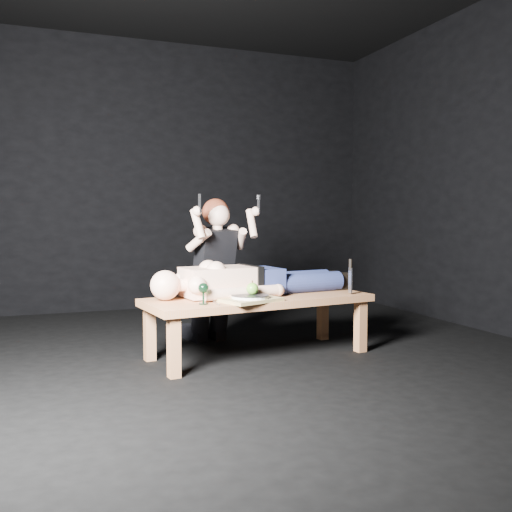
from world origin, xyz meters
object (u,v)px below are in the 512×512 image
Objects in this scene: kneeling_woman at (211,269)px; carving_knife at (350,277)px; goblet at (203,294)px; table at (258,326)px; serving_tray at (250,300)px; lying_man at (257,277)px.

carving_knife is at bearing -52.04° from kneeling_woman.
goblet is 0.54× the size of carving_knife.
goblet is (-0.49, -0.22, 0.30)m from table.
goblet is (-0.34, -0.01, 0.06)m from serving_tray.
table is 11.50× the size of goblet.
carving_knife reaches higher than goblet.
serving_tray is 1.46× the size of carving_knife.
kneeling_woman reaches higher than table.
kneeling_woman is 1.16m from carving_knife.
serving_tray is 0.35m from goblet.
kneeling_woman is 0.82m from serving_tray.
table is at bearing 161.51° from carving_knife.
lying_man is 11.89× the size of goblet.
lying_man is at bearing 33.40° from goblet.
serving_tray is at bearing -131.84° from table.
kneeling_woman is 0.87m from goblet.
kneeling_woman is 4.51× the size of carving_knife.
carving_knife is (0.70, -0.14, 0.36)m from table.
serving_tray reaches higher than table.
goblet is at bearing -122.25° from kneeling_woman.
table is 0.74m from kneeling_woman.
carving_knife reaches higher than table.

